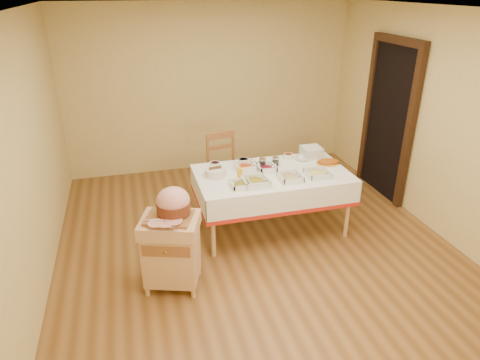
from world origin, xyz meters
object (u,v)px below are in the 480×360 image
(ham_on_board, at_px, (173,205))
(plate_stack, at_px, (311,152))
(dining_chair, at_px, (225,168))
(dining_table, at_px, (272,185))
(butcher_cart, at_px, (171,248))
(mustard_bottle, at_px, (240,174))
(preserve_jar_right, at_px, (276,162))
(bread_basket, at_px, (215,172))
(brass_platter, at_px, (328,163))
(preserve_jar_left, at_px, (262,163))

(ham_on_board, relative_size, plate_stack, 1.87)
(dining_chair, height_order, plate_stack, dining_chair)
(dining_table, xyz_separation_m, butcher_cart, (-1.32, -0.81, -0.16))
(mustard_bottle, bearing_deg, plate_stack, 22.98)
(preserve_jar_right, bearing_deg, bread_basket, -171.64)
(butcher_cart, distance_m, dining_chair, 1.91)
(dining_chair, bearing_deg, brass_platter, -34.15)
(butcher_cart, relative_size, dining_chair, 0.79)
(ham_on_board, xyz_separation_m, preserve_jar_left, (1.21, 0.96, -0.09))
(dining_chair, height_order, mustard_bottle, dining_chair)
(bread_basket, xyz_separation_m, plate_stack, (1.33, 0.27, 0.02))
(dining_chair, xyz_separation_m, plate_stack, (1.04, -0.50, 0.32))
(ham_on_board, xyz_separation_m, mustard_bottle, (0.84, 0.67, -0.06))
(dining_table, distance_m, plate_stack, 0.78)
(butcher_cart, relative_size, mustard_bottle, 4.19)
(plate_stack, bearing_deg, bread_basket, -168.59)
(bread_basket, height_order, plate_stack, plate_stack)
(preserve_jar_left, height_order, plate_stack, plate_stack)
(mustard_bottle, bearing_deg, preserve_jar_left, 38.99)
(dining_table, relative_size, ham_on_board, 3.98)
(bread_basket, bearing_deg, butcher_cart, -125.66)
(dining_table, height_order, preserve_jar_right, preserve_jar_right)
(butcher_cart, distance_m, mustard_bottle, 1.20)
(preserve_jar_left, bearing_deg, butcher_cart, -141.42)
(dining_table, xyz_separation_m, bread_basket, (-0.67, 0.09, 0.21))
(bread_basket, bearing_deg, brass_platter, -0.35)
(preserve_jar_left, height_order, brass_platter, preserve_jar_left)
(preserve_jar_right, bearing_deg, plate_stack, 15.68)
(preserve_jar_right, xyz_separation_m, mustard_bottle, (-0.54, -0.31, 0.03))
(preserve_jar_left, xyz_separation_m, bread_basket, (-0.61, -0.10, -0.00))
(preserve_jar_left, bearing_deg, dining_chair, 115.65)
(dining_chair, xyz_separation_m, preserve_jar_left, (0.32, -0.67, 0.30))
(dining_table, xyz_separation_m, mustard_bottle, (-0.43, -0.10, 0.24))
(ham_on_board, height_order, brass_platter, ham_on_board)
(bread_basket, bearing_deg, mustard_bottle, -38.12)
(dining_chair, xyz_separation_m, preserve_jar_right, (0.50, -0.65, 0.30))
(dining_table, height_order, dining_chair, dining_chair)
(preserve_jar_left, bearing_deg, dining_table, -71.55)
(ham_on_board, height_order, mustard_bottle, ham_on_board)
(butcher_cart, distance_m, brass_platter, 2.29)
(bread_basket, bearing_deg, dining_chair, 69.31)
(butcher_cart, relative_size, ham_on_board, 1.69)
(ham_on_board, distance_m, plate_stack, 2.24)
(preserve_jar_right, relative_size, mustard_bottle, 0.59)
(mustard_bottle, relative_size, bread_basket, 0.75)
(bread_basket, bearing_deg, dining_table, -7.41)
(dining_chair, bearing_deg, mustard_bottle, -92.73)
(dining_table, distance_m, dining_chair, 0.94)
(mustard_bottle, bearing_deg, dining_table, 13.67)
(preserve_jar_right, bearing_deg, dining_table, -118.78)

